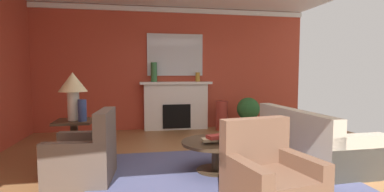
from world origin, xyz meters
TOP-DOWN VIEW (x-y plane):
  - ground_plane at (0.00, 0.00)m, footprint 8.55×8.55m
  - wall_fireplace at (0.00, 3.18)m, footprint 7.18×0.12m
  - crown_moulding at (0.00, 3.10)m, footprint 7.18×0.08m
  - area_rug at (0.28, -0.30)m, footprint 3.52×2.31m
  - fireplace at (0.13, 2.97)m, footprint 1.80×0.35m
  - mantel_mirror at (0.13, 3.09)m, footprint 1.41×0.04m
  - sofa at (1.96, -0.04)m, footprint 0.97×2.13m
  - armchair_near_window at (-1.54, -0.32)m, footprint 0.86×0.86m
  - armchair_facing_fireplace at (0.49, -1.63)m, footprint 0.93×0.93m
  - coffee_table at (0.28, -0.30)m, footprint 1.00×1.00m
  - side_table at (-1.82, 0.46)m, footprint 0.56×0.56m
  - table_lamp at (-1.82, 0.46)m, footprint 0.44×0.44m
  - vase_mantel_left at (-0.42, 2.92)m, footprint 0.15×0.15m
  - vase_mantel_right at (0.68, 2.92)m, footprint 0.11×0.11m
  - vase_on_side_table at (-1.67, 0.34)m, footprint 0.13×0.13m
  - vase_tall_corner at (1.24, 2.67)m, footprint 0.31×0.31m
  - book_red_cover at (0.33, -0.31)m, footprint 0.27×0.23m
  - book_art_folio at (0.15, -0.40)m, footprint 0.20×0.18m
  - book_small_novel at (0.25, -0.42)m, footprint 0.28×0.22m
  - potted_plant at (1.84, 2.41)m, footprint 0.56×0.56m

SIDE VIEW (x-z plane):
  - ground_plane at x=0.00m, z-range 0.00..0.00m
  - area_rug at x=0.28m, z-range 0.00..0.01m
  - sofa at x=1.96m, z-range -0.13..0.72m
  - armchair_near_window at x=-1.54m, z-range -0.17..0.78m
  - armchair_facing_fireplace at x=0.49m, z-range -0.17..0.78m
  - coffee_table at x=0.28m, z-range 0.11..0.56m
  - vase_tall_corner at x=1.24m, z-range 0.00..0.73m
  - side_table at x=-1.82m, z-range 0.05..0.75m
  - book_red_cover at x=0.33m, z-range 0.45..0.48m
  - potted_plant at x=1.84m, z-range 0.08..0.91m
  - book_art_folio at x=0.15m, z-range 0.48..0.52m
  - book_small_novel at x=0.25m, z-range 0.52..0.57m
  - fireplace at x=0.13m, z-range -0.03..1.18m
  - vase_on_side_table at x=-1.67m, z-range 0.70..1.04m
  - table_lamp at x=-1.82m, z-range 0.85..1.60m
  - vase_mantel_right at x=0.68m, z-range 1.21..1.45m
  - vase_mantel_left at x=-0.42m, z-range 1.21..1.69m
  - wall_fireplace at x=0.00m, z-range 0.00..3.08m
  - mantel_mirror at x=0.13m, z-range 1.36..2.42m
  - crown_moulding at x=0.00m, z-range 2.94..3.06m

